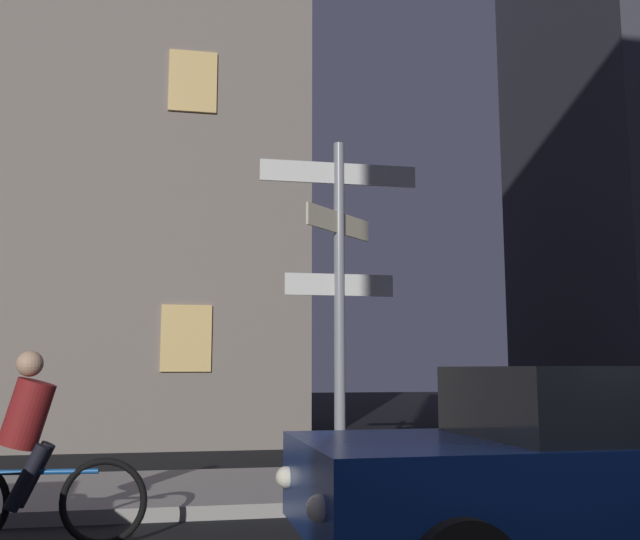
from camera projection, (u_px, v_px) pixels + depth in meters
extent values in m
cube|color=#9E9991|center=(370.00, 486.00, 8.45)|extent=(40.00, 2.55, 0.14)
cylinder|color=gray|center=(339.00, 313.00, 7.76)|extent=(0.12, 0.12, 3.85)
cube|color=white|center=(339.00, 174.00, 7.98)|extent=(1.79, 0.03, 0.24)
cube|color=beige|center=(339.00, 223.00, 7.90)|extent=(0.90, 0.90, 0.24)
cube|color=white|center=(339.00, 285.00, 7.80)|extent=(1.22, 0.03, 0.24)
cube|color=navy|center=(596.00, 480.00, 5.11)|extent=(4.34, 1.85, 0.62)
cube|color=#23282D|center=(616.00, 401.00, 5.23)|extent=(2.19, 1.67, 0.50)
cylinder|color=black|center=(373.00, 513.00, 5.63)|extent=(0.64, 0.23, 0.64)
sphere|color=#F9EFCC|center=(319.00, 508.00, 4.08)|extent=(0.16, 0.16, 0.16)
sphere|color=#F9EFCC|center=(286.00, 477.00, 5.25)|extent=(0.16, 0.16, 0.16)
torus|color=black|center=(103.00, 502.00, 5.89)|extent=(0.72, 0.11, 0.72)
cylinder|color=#1959A5|center=(36.00, 472.00, 5.86)|extent=(1.00, 0.12, 0.04)
cylinder|color=maroon|center=(27.00, 414.00, 5.91)|extent=(0.47, 0.35, 0.61)
sphere|color=tan|center=(30.00, 364.00, 5.97)|extent=(0.22, 0.22, 0.22)
cylinder|color=black|center=(33.00, 474.00, 5.94)|extent=(0.35, 0.14, 0.55)
cylinder|color=black|center=(27.00, 477.00, 5.76)|extent=(0.35, 0.14, 0.55)
cube|color=#F2C672|center=(186.00, 338.00, 12.74)|extent=(0.90, 0.06, 1.20)
cube|color=#F2C672|center=(193.00, 81.00, 13.41)|extent=(0.90, 0.06, 1.20)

